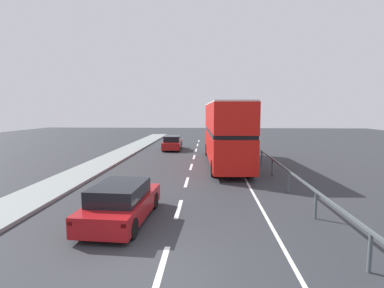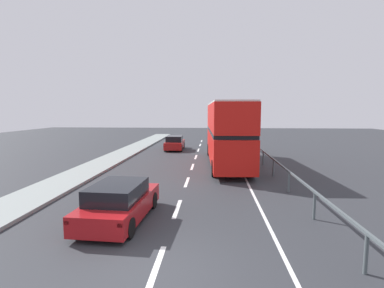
{
  "view_description": "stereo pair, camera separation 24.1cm",
  "coord_description": "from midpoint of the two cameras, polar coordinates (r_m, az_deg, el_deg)",
  "views": [
    {
      "loc": [
        1.12,
        -6.55,
        3.86
      ],
      "look_at": [
        0.33,
        8.14,
        2.18
      ],
      "focal_mm": 27.16,
      "sensor_mm": 36.0,
      "label": 1
    },
    {
      "loc": [
        1.36,
        -6.54,
        3.86
      ],
      "look_at": [
        0.33,
        8.14,
        2.18
      ],
      "focal_mm": 27.16,
      "sensor_mm": 36.0,
      "label": 2
    }
  ],
  "objects": [
    {
      "name": "double_decker_bus_red",
      "position": [
        21.02,
        7.18,
        2.42
      ],
      "size": [
        2.95,
        11.35,
        4.46
      ],
      "rotation": [
        0.0,
        0.0,
        0.05
      ],
      "color": "red",
      "rests_on": "ground"
    },
    {
      "name": "sedan_car_ahead",
      "position": [
        29.03,
        -3.18,
        0.19
      ],
      "size": [
        1.82,
        4.12,
        1.41
      ],
      "rotation": [
        0.0,
        0.0,
        0.02
      ],
      "color": "maroon",
      "rests_on": "ground"
    },
    {
      "name": "hatchback_car_near",
      "position": [
        10.7,
        -13.41,
        -11.09
      ],
      "size": [
        2.03,
        4.27,
        1.37
      ],
      "rotation": [
        0.0,
        0.0,
        -0.06
      ],
      "color": "maroon",
      "rests_on": "ground"
    },
    {
      "name": "bridge_side_railing",
      "position": [
        16.28,
        17.39,
        -4.46
      ],
      "size": [
        0.1,
        42.0,
        1.05
      ],
      "color": "#4B5558",
      "rests_on": "ground"
    },
    {
      "name": "ground_plane",
      "position": [
        7.73,
        -6.35,
        -23.96
      ],
      "size": [
        73.02,
        120.0,
        0.1
      ],
      "primitive_type": "cube",
      "color": "#2D2F33"
    },
    {
      "name": "lane_paint_markings",
      "position": [
        16.0,
        6.39,
        -7.5
      ],
      "size": [
        3.43,
        46.0,
        0.01
      ],
      "color": "silver",
      "rests_on": "ground"
    }
  ]
}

